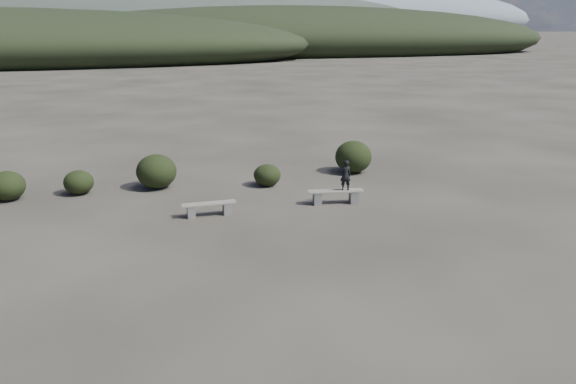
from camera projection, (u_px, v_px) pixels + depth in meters
name	position (u px, v px, depth m)	size (l,w,h in m)	color
ground	(300.00, 280.00, 13.09)	(1200.00, 1200.00, 0.00)	#2D2923
bench_left	(209.00, 208.00, 17.48)	(1.69, 0.36, 0.42)	#65625E
bench_right	(336.00, 196.00, 18.69)	(1.89, 0.67, 0.46)	#65625E
seated_person	(345.00, 175.00, 18.53)	(0.37, 0.24, 1.02)	black
shrub_a	(79.00, 182.00, 19.76)	(1.03, 1.03, 0.85)	black
shrub_b	(156.00, 171.00, 20.43)	(1.46, 1.46, 1.25)	black
shrub_c	(267.00, 175.00, 20.79)	(1.01, 1.01, 0.81)	black
shrub_d	(353.00, 157.00, 22.65)	(1.48, 1.48, 1.29)	black
shrub_f	(7.00, 186.00, 19.02)	(1.19, 1.19, 1.01)	black
mountain_ridges	(110.00, 18.00, 320.21)	(500.00, 400.00, 56.00)	black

